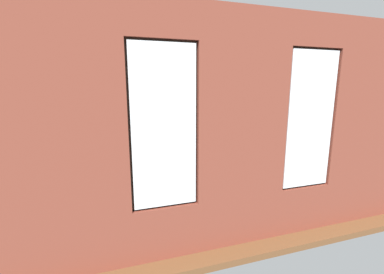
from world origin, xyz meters
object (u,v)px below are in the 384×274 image
(coffee_table, at_px, (192,169))
(potted_plant_corner_near_left, at_px, (243,134))
(couch_by_window, at_px, (221,202))
(cup_ceramic, at_px, (177,168))
(potted_plant_near_tv, at_px, (77,182))
(table_plant_small, at_px, (184,162))
(potted_plant_beside_window_right, at_px, (93,208))
(papasan_chair, at_px, (152,148))
(potted_plant_foreground_right, at_px, (80,150))
(couch_left, at_px, (293,166))
(potted_plant_mid_room_small, at_px, (217,159))
(potted_plant_between_couches, at_px, (286,175))
(media_console, at_px, (55,185))
(tv_flatscreen, at_px, (52,158))
(potted_plant_by_left_couch, at_px, (249,153))
(remote_silver, at_px, (204,164))

(coffee_table, height_order, potted_plant_corner_near_left, potted_plant_corner_near_left)
(couch_by_window, bearing_deg, cup_ceramic, -78.71)
(cup_ceramic, relative_size, potted_plant_near_tv, 0.09)
(table_plant_small, relative_size, potted_plant_beside_window_right, 0.22)
(couch_by_window, relative_size, papasan_chair, 1.73)
(potted_plant_corner_near_left, bearing_deg, potted_plant_foreground_right, 0.54)
(couch_left, xyz_separation_m, potted_plant_mid_room_small, (1.53, -1.19, -0.02))
(cup_ceramic, relative_size, table_plant_small, 0.42)
(papasan_chair, height_order, potted_plant_between_couches, potted_plant_between_couches)
(media_console, distance_m, papasan_chair, 3.03)
(potted_plant_mid_room_small, bearing_deg, tv_flatscreen, 8.43)
(couch_left, bearing_deg, potted_plant_near_tv, -82.26)
(coffee_table, xyz_separation_m, potted_plant_corner_near_left, (-2.65, -2.37, 0.27))
(cup_ceramic, height_order, media_console, media_console)
(couch_left, height_order, potted_plant_by_left_couch, couch_left)
(potted_plant_by_left_couch, xyz_separation_m, potted_plant_beside_window_right, (4.20, 2.85, 0.25))
(potted_plant_corner_near_left, bearing_deg, potted_plant_beside_window_right, 41.93)
(potted_plant_mid_room_small, bearing_deg, papasan_chair, -39.80)
(tv_flatscreen, bearing_deg, potted_plant_corner_near_left, -158.40)
(tv_flatscreen, bearing_deg, couch_left, 173.66)
(couch_by_window, bearing_deg, potted_plant_between_couches, -177.91)
(couch_left, xyz_separation_m, potted_plant_foreground_right, (5.16, -2.78, 0.13))
(papasan_chair, distance_m, potted_plant_near_tv, 3.40)
(coffee_table, height_order, remote_silver, remote_silver)
(papasan_chair, bearing_deg, coffee_table, 106.40)
(couch_left, bearing_deg, potted_plant_by_left_couch, -160.95)
(cup_ceramic, distance_m, potted_plant_corner_near_left, 3.93)
(coffee_table, distance_m, papasan_chair, 2.13)
(media_console, height_order, potted_plant_beside_window_right, potted_plant_beside_window_right)
(table_plant_small, xyz_separation_m, potted_plant_near_tv, (2.24, 0.93, 0.11))
(potted_plant_by_left_couch, distance_m, potted_plant_between_couches, 2.84)
(papasan_chair, bearing_deg, couch_by_window, 98.16)
(remote_silver, bearing_deg, potted_plant_near_tv, -13.17)
(cup_ceramic, bearing_deg, potted_plant_foreground_right, -46.97)
(couch_by_window, distance_m, potted_plant_between_couches, 1.38)
(coffee_table, height_order, potted_plant_mid_room_small, potted_plant_mid_room_small)
(papasan_chair, height_order, potted_plant_mid_room_small, papasan_chair)
(potted_plant_beside_window_right, relative_size, potted_plant_between_couches, 0.69)
(cup_ceramic, height_order, potted_plant_corner_near_left, potted_plant_corner_near_left)
(tv_flatscreen, xyz_separation_m, potted_plant_mid_room_small, (-3.93, -0.58, -0.55))
(potted_plant_between_couches, bearing_deg, potted_plant_by_left_couch, -106.80)
(potted_plant_mid_room_small, relative_size, potted_plant_corner_near_left, 0.36)
(tv_flatscreen, relative_size, potted_plant_beside_window_right, 1.09)
(couch_left, relative_size, potted_plant_mid_room_small, 4.33)
(coffee_table, xyz_separation_m, potted_plant_mid_room_small, (-0.97, -0.73, -0.05))
(cup_ceramic, bearing_deg, potted_plant_corner_near_left, -140.77)
(potted_plant_by_left_couch, relative_size, potted_plant_mid_room_small, 1.13)
(couch_left, height_order, tv_flatscreen, tv_flatscreen)
(couch_by_window, distance_m, potted_plant_corner_near_left, 4.97)
(remote_silver, relative_size, media_console, 0.16)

